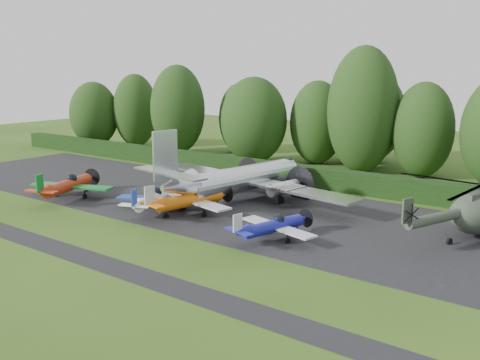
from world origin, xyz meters
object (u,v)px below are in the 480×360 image
Objects in this scene: light_plane_red at (68,185)px; light_plane_white at (154,199)px; light_plane_blue at (273,226)px; light_plane_orange at (190,200)px; transport_plane at (241,179)px.

light_plane_red reaches higher than light_plane_white.
light_plane_blue is (12.12, -0.47, -0.08)m from light_plane_white.
light_plane_white is 3.21m from light_plane_orange.
light_plane_red is 1.15× the size of light_plane_white.
light_plane_orange reaches higher than light_plane_blue.
light_plane_orange is at bearing 32.07° from light_plane_red.
light_plane_blue is (21.62, 1.11, -0.24)m from light_plane_red.
light_plane_white is at bearing -125.48° from transport_plane.
transport_plane is 11.56m from light_plane_blue.
light_plane_red is at bearing 168.91° from light_plane_blue.
light_plane_red is (-13.11, -8.86, -0.75)m from transport_plane.
transport_plane is at bearing 83.34° from light_plane_white.
transport_plane reaches higher than light_plane_white.
light_plane_red reaches higher than light_plane_blue.
light_plane_white is at bearing 163.77° from light_plane_blue.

